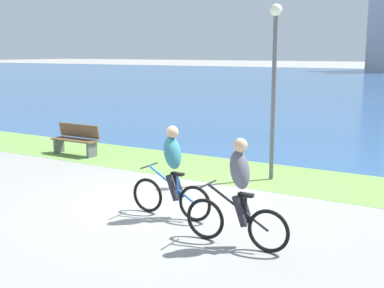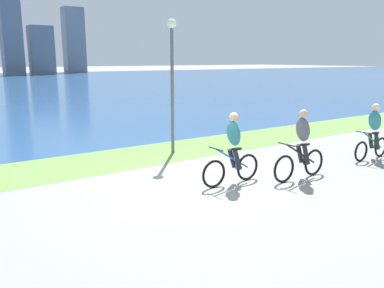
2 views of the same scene
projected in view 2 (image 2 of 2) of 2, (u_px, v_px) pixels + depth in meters
name	position (u px, v px, depth m)	size (l,w,h in m)	color
ground_plane	(199.00, 180.00, 9.76)	(300.00, 300.00, 0.00)	gray
grass_strip_bayside	(140.00, 156.00, 12.24)	(120.00, 2.58, 0.01)	#6B9947
cyclist_lead	(233.00, 149.00, 9.33)	(1.69, 0.52, 1.70)	black
cyclist_trailing	(301.00, 145.00, 9.73)	(1.77, 0.52, 1.72)	black
cyclist_distant_rear	(374.00, 131.00, 11.67)	(1.62, 0.52, 1.64)	black
lamppost_tall	(172.00, 68.00, 12.07)	(0.28, 0.28, 4.05)	#595960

